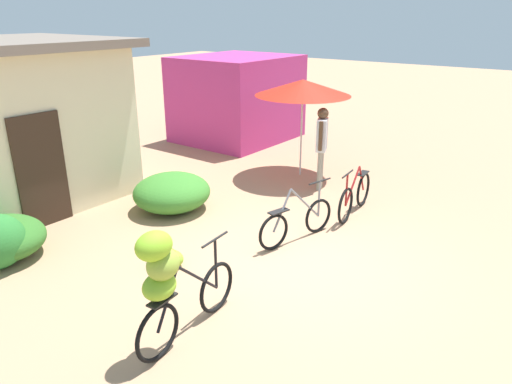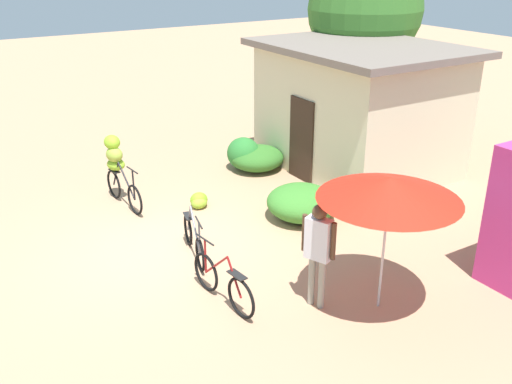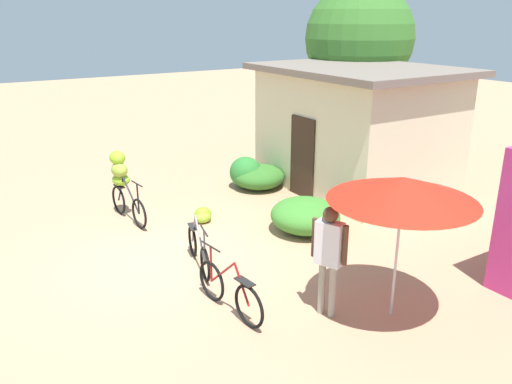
{
  "view_description": "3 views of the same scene",
  "coord_description": "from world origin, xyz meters",
  "px_view_note": "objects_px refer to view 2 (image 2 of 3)",
  "views": [
    {
      "loc": [
        -5.54,
        -3.4,
        3.59
      ],
      "look_at": [
        0.5,
        1.14,
        0.73
      ],
      "focal_mm": 33.45,
      "sensor_mm": 36.0,
      "label": 1
    },
    {
      "loc": [
        9.12,
        -3.52,
        5.24
      ],
      "look_at": [
        0.95,
        1.51,
        1.15
      ],
      "focal_mm": 40.33,
      "sensor_mm": 36.0,
      "label": 2
    },
    {
      "loc": [
        8.27,
        -3.24,
        4.35
      ],
      "look_at": [
        0.5,
        1.68,
        1.17
      ],
      "focal_mm": 36.26,
      "sensor_mm": 36.0,
      "label": 3
    }
  ],
  "objects_px": {
    "tree_behind_building": "(365,9)",
    "person_vendor": "(318,245)",
    "bicycle_center_loaded": "(223,283)",
    "banana_pile_on_ground": "(199,201)",
    "market_umbrella": "(389,188)",
    "bicycle_leftmost": "(117,163)",
    "bicycle_near_pile": "(194,240)",
    "building_low": "(358,107)"
  },
  "relations": [
    {
      "from": "person_vendor",
      "to": "banana_pile_on_ground",
      "type": "bearing_deg",
      "value": 178.76
    },
    {
      "from": "banana_pile_on_ground",
      "to": "bicycle_leftmost",
      "type": "bearing_deg",
      "value": -132.13
    },
    {
      "from": "tree_behind_building",
      "to": "market_umbrella",
      "type": "relative_size",
      "value": 2.4
    },
    {
      "from": "building_low",
      "to": "person_vendor",
      "type": "distance_m",
      "value": 6.54
    },
    {
      "from": "bicycle_leftmost",
      "to": "bicycle_center_loaded",
      "type": "height_order",
      "value": "bicycle_leftmost"
    },
    {
      "from": "building_low",
      "to": "market_umbrella",
      "type": "relative_size",
      "value": 2.23
    },
    {
      "from": "person_vendor",
      "to": "market_umbrella",
      "type": "bearing_deg",
      "value": 57.04
    },
    {
      "from": "building_low",
      "to": "bicycle_leftmost",
      "type": "xyz_separation_m",
      "value": [
        -1.02,
        -5.94,
        -0.68
      ]
    },
    {
      "from": "market_umbrella",
      "to": "bicycle_leftmost",
      "type": "xyz_separation_m",
      "value": [
        -6.1,
        -2.1,
        -1.13
      ]
    },
    {
      "from": "tree_behind_building",
      "to": "banana_pile_on_ground",
      "type": "bearing_deg",
      "value": -70.76
    },
    {
      "from": "banana_pile_on_ground",
      "to": "person_vendor",
      "type": "bearing_deg",
      "value": -1.24
    },
    {
      "from": "banana_pile_on_ground",
      "to": "market_umbrella",
      "type": "bearing_deg",
      "value": 8.62
    },
    {
      "from": "bicycle_leftmost",
      "to": "market_umbrella",
      "type": "bearing_deg",
      "value": 18.97
    },
    {
      "from": "building_low",
      "to": "person_vendor",
      "type": "relative_size",
      "value": 2.81
    },
    {
      "from": "bicycle_center_loaded",
      "to": "banana_pile_on_ground",
      "type": "bearing_deg",
      "value": 159.46
    },
    {
      "from": "bicycle_center_loaded",
      "to": "person_vendor",
      "type": "bearing_deg",
      "value": 55.65
    },
    {
      "from": "bicycle_center_loaded",
      "to": "banana_pile_on_ground",
      "type": "distance_m",
      "value": 3.75
    },
    {
      "from": "tree_behind_building",
      "to": "bicycle_leftmost",
      "type": "distance_m",
      "value": 8.3
    },
    {
      "from": "bicycle_leftmost",
      "to": "bicycle_near_pile",
      "type": "height_order",
      "value": "bicycle_leftmost"
    },
    {
      "from": "bicycle_near_pile",
      "to": "banana_pile_on_ground",
      "type": "relative_size",
      "value": 3.55
    },
    {
      "from": "banana_pile_on_ground",
      "to": "bicycle_center_loaded",
      "type": "bearing_deg",
      "value": -20.54
    },
    {
      "from": "bicycle_leftmost",
      "to": "person_vendor",
      "type": "bearing_deg",
      "value": 12.81
    },
    {
      "from": "bicycle_center_loaded",
      "to": "person_vendor",
      "type": "xyz_separation_m",
      "value": [
        0.83,
        1.22,
        0.72
      ]
    },
    {
      "from": "bicycle_near_pile",
      "to": "bicycle_center_loaded",
      "type": "height_order",
      "value": "bicycle_near_pile"
    },
    {
      "from": "building_low",
      "to": "bicycle_leftmost",
      "type": "relative_size",
      "value": 2.84
    },
    {
      "from": "bicycle_near_pile",
      "to": "building_low",
      "type": "bearing_deg",
      "value": 110.66
    },
    {
      "from": "tree_behind_building",
      "to": "bicycle_near_pile",
      "type": "distance_m",
      "value": 9.14
    },
    {
      "from": "bicycle_near_pile",
      "to": "banana_pile_on_ground",
      "type": "height_order",
      "value": "bicycle_near_pile"
    },
    {
      "from": "bicycle_near_pile",
      "to": "bicycle_center_loaded",
      "type": "xyz_separation_m",
      "value": [
        1.59,
        -0.27,
        0.02
      ]
    },
    {
      "from": "building_low",
      "to": "bicycle_center_loaded",
      "type": "height_order",
      "value": "building_low"
    },
    {
      "from": "tree_behind_building",
      "to": "person_vendor",
      "type": "height_order",
      "value": "tree_behind_building"
    },
    {
      "from": "banana_pile_on_ground",
      "to": "person_vendor",
      "type": "relative_size",
      "value": 0.26
    },
    {
      "from": "tree_behind_building",
      "to": "banana_pile_on_ground",
      "type": "height_order",
      "value": "tree_behind_building"
    },
    {
      "from": "tree_behind_building",
      "to": "market_umbrella",
      "type": "distance_m",
      "value": 9.23
    },
    {
      "from": "bicycle_center_loaded",
      "to": "person_vendor",
      "type": "distance_m",
      "value": 1.64
    },
    {
      "from": "building_low",
      "to": "person_vendor",
      "type": "bearing_deg",
      "value": -45.78
    },
    {
      "from": "bicycle_near_pile",
      "to": "person_vendor",
      "type": "distance_m",
      "value": 2.71
    },
    {
      "from": "banana_pile_on_ground",
      "to": "person_vendor",
      "type": "distance_m",
      "value": 4.43
    },
    {
      "from": "building_low",
      "to": "banana_pile_on_ground",
      "type": "height_order",
      "value": "building_low"
    },
    {
      "from": "building_low",
      "to": "bicycle_center_loaded",
      "type": "bearing_deg",
      "value": -57.77
    },
    {
      "from": "market_umbrella",
      "to": "bicycle_leftmost",
      "type": "relative_size",
      "value": 1.27
    },
    {
      "from": "market_umbrella",
      "to": "bicycle_near_pile",
      "type": "bearing_deg",
      "value": -148.99
    }
  ]
}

